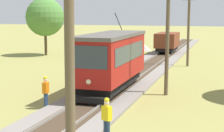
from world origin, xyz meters
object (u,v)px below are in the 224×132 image
Objects in this scene: utility_pole_mid at (188,28)px; second_worker at (46,91)px; utility_pole_near_tram at (167,37)px; utility_pole_foreground at (70,70)px; gravel_pile at (140,46)px; tree_left_near at (45,17)px; track_worker at (107,117)px; freight_car at (167,42)px; red_tram at (111,59)px.

utility_pole_mid is 4.02× the size of second_worker.
utility_pole_foreground is at bearing -90.00° from utility_pole_near_tram.
tree_left_near is at bearing -136.99° from gravel_pile.
gravel_pile is at bearing -88.73° from second_worker.
utility_pole_foreground is at bearing -79.33° from gravel_pile.
second_worker is at bearing -102.62° from track_worker.
track_worker is at bearing -85.42° from freight_car.
red_tram is at bearing -137.46° from track_worker.
utility_pole_mid is at bearing -156.27° from track_worker.
utility_pole_foreground is (3.47, -14.27, 1.59)m from red_tram.
utility_pole_mid reaches higher than freight_car.
red_tram is at bearing -51.79° from tree_left_near.
red_tram is at bearing -89.99° from freight_car.
red_tram is at bearing 103.66° from utility_pole_foreground.
utility_pole_near_tram is (3.47, -22.32, 2.08)m from freight_car.
utility_pole_foreground is 36.13m from tree_left_near.
freight_car is 0.73× the size of utility_pole_near_tram.
utility_pole_foreground reaches higher than utility_pole_mid.
freight_car is 22.68m from utility_pole_near_tram.
freight_car is 15.07m from tree_left_near.
red_tram is 22.87m from freight_car.
second_worker is at bearing -107.23° from utility_pole_mid.
utility_pole_mid reaches higher than gravel_pile.
utility_pole_mid is (3.47, -9.52, 2.13)m from freight_car.
utility_pole_mid reaches higher than second_worker.
utility_pole_mid is (3.47, 13.34, 1.49)m from red_tram.
freight_car is 0.72× the size of utility_pole_mid.
utility_pole_near_tram is at bearing -90.00° from utility_pole_mid.
red_tram is 2.72× the size of gravel_pile.
utility_pole_near_tram is 24.19m from tree_left_near.
second_worker is (-2.17, -4.82, -1.21)m from red_tram.
freight_car is at bearing -40.22° from gravel_pile.
utility_pole_foreground is at bearing -61.51° from tree_left_near.
tree_left_near is (-11.60, 22.30, 3.58)m from second_worker.
track_worker is at bearing 99.53° from utility_pole_foreground.
gravel_pile is 31.29m from second_worker.
utility_pole_mid is at bearing 90.00° from utility_pole_foreground.
utility_pole_mid is at bearing 90.00° from utility_pole_near_tram.
second_worker reaches higher than gravel_pile.
track_worker is 30.94m from tree_left_near.
utility_pole_foreground reaches higher than second_worker.
freight_car is 0.76× the size of tree_left_near.
utility_pole_mid reaches higher than track_worker.
gravel_pile is at bearing 106.51° from utility_pole_near_tram.
gravel_pile is (-7.67, 40.67, -3.13)m from utility_pole_foreground.
red_tram is 1.16× the size of utility_pole_foreground.
freight_car is at bearing 90.01° from red_tram.
red_tram reaches higher than second_worker.
utility_pole_foreground reaches higher than tree_left_near.
gravel_pile is (-7.67, 25.87, -2.98)m from utility_pole_near_tram.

